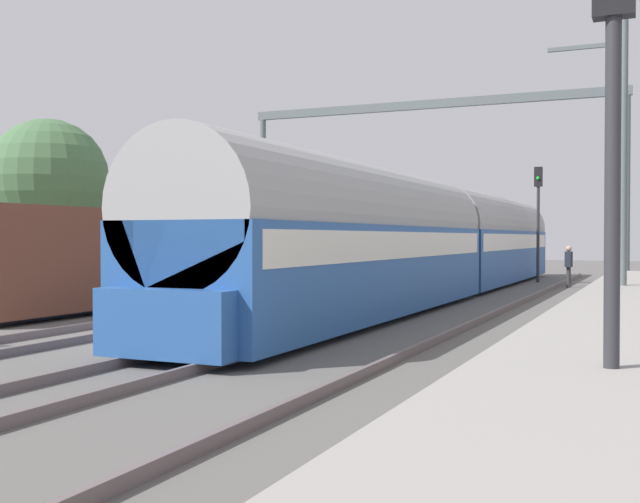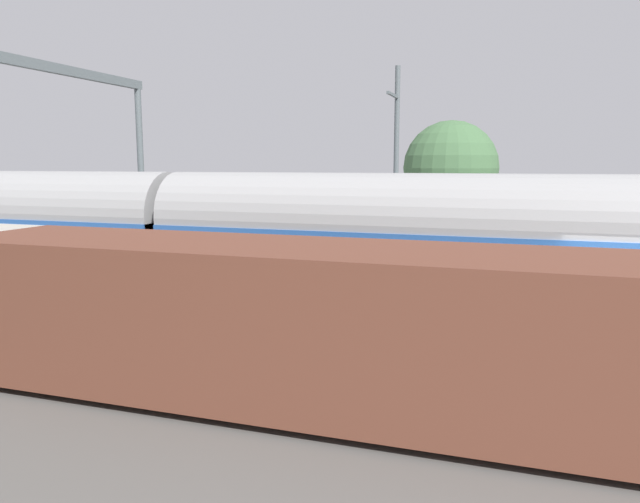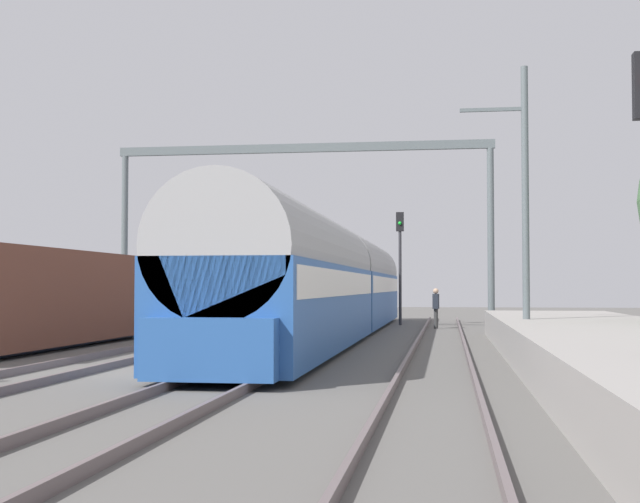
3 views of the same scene
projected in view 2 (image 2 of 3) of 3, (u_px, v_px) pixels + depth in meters
name	position (u px, v px, depth m)	size (l,w,h in m)	color
ground	(614.00, 343.00, 14.32)	(120.00, 120.00, 0.00)	#5A5855
track_west	(628.00, 365.00, 12.48)	(1.52, 60.00, 0.16)	#625556
track_east	(604.00, 319.00, 16.13)	(1.52, 60.00, 0.16)	#625556
track_far_east	(588.00, 290.00, 19.79)	(1.52, 60.00, 0.16)	#625556
platform	(525.00, 259.00, 23.94)	(4.40, 28.00, 0.90)	gray
passenger_train	(175.00, 232.00, 19.99)	(2.93, 32.85, 3.82)	#28569E
freight_car	(290.00, 323.00, 10.51)	(2.80, 13.00, 2.70)	brown
person_crossing	(80.00, 239.00, 25.72)	(0.29, 0.43, 1.73)	#373737
catenary_pole_east_mid	(396.00, 166.00, 23.59)	(1.90, 0.20, 8.00)	slate
tree_east_background	(451.00, 168.00, 27.74)	(4.38, 4.38, 6.22)	#4C3826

